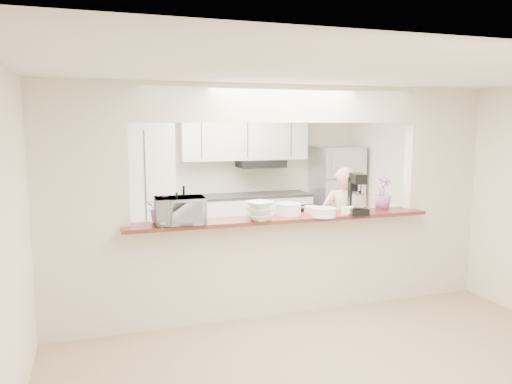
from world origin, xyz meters
name	(u,v)px	position (x,y,z in m)	size (l,w,h in m)	color
floor	(280,311)	(0.00, 0.00, 0.00)	(6.00, 6.00, 0.00)	tan
tile_overlay	(241,272)	(0.00, 1.55, 0.01)	(5.00, 2.90, 0.01)	beige
partition	(281,180)	(0.00, 0.00, 1.48)	(5.00, 0.15, 2.50)	beige
bar_counter	(281,262)	(0.00, 0.00, 0.58)	(3.40, 0.38, 1.09)	beige
kitchen_cabinets	(208,194)	(-0.19, 2.72, 0.97)	(3.15, 0.62, 2.25)	silver
refrigerator	(336,196)	(2.05, 2.65, 0.85)	(0.75, 0.70, 1.70)	#BBBBC0
flower_left	(160,208)	(-1.30, 0.05, 1.24)	(0.27, 0.23, 0.30)	#E679D1
wine_bottle_a	(184,207)	(-1.05, 0.06, 1.23)	(0.07, 0.07, 0.37)	black
wine_bottle_b	(177,212)	(-1.16, -0.15, 1.22)	(0.07, 0.07, 0.33)	black
toaster_oven	(180,211)	(-1.12, -0.10, 1.23)	(0.49, 0.33, 0.27)	#B9B9BE
serving_bowls	(260,211)	(-0.30, -0.17, 1.19)	(0.27, 0.27, 0.20)	white
plate_stack_a	(288,209)	(0.10, 0.03, 1.16)	(0.28, 0.28, 0.13)	white
plate_stack_b	(323,212)	(0.42, -0.19, 1.14)	(0.28, 0.28, 0.10)	white
red_bowl	(292,211)	(0.16, 0.08, 1.12)	(0.14, 0.14, 0.07)	maroon
tan_bowl	(311,209)	(0.40, 0.08, 1.13)	(0.16, 0.16, 0.07)	beige
utensil_caddy	(353,205)	(0.80, -0.15, 1.20)	(0.28, 0.18, 0.25)	silver
stand_mixer	(357,196)	(0.85, -0.14, 1.29)	(0.26, 0.34, 0.45)	black
flower_right	(382,192)	(1.30, 0.05, 1.29)	(0.22, 0.22, 0.40)	#C56DCB
person	(343,225)	(1.20, 0.80, 0.76)	(0.55, 0.36, 1.52)	#D6A48B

